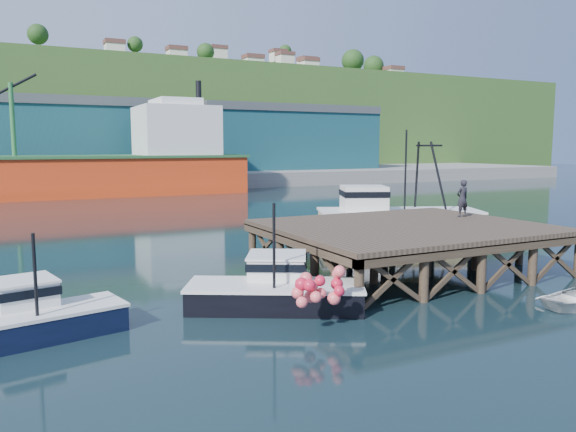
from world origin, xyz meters
TOP-DOWN VIEW (x-y plane):
  - ground at (0.00, 0.00)m, footprint 300.00×300.00m
  - wharf at (5.50, -0.19)m, footprint 12.00×10.00m
  - far_quay at (0.00, 70.00)m, footprint 160.00×40.00m
  - warehouse_mid at (0.00, 65.00)m, footprint 28.00×16.00m
  - warehouse_right at (30.00, 65.00)m, footprint 30.00×16.00m
  - cargo_ship at (-8.46, 48.00)m, footprint 55.50×10.00m
  - hillside at (0.00, 100.00)m, footprint 220.00×50.00m
  - boat_navy at (-10.43, -2.49)m, footprint 5.50×3.40m
  - boat_black at (-2.48, -2.83)m, footprint 6.53×5.57m
  - trawler at (10.94, 7.84)m, footprint 10.66×7.35m
  - dockworker at (9.83, 0.97)m, footprint 0.69×0.45m

SIDE VIEW (x-z plane):
  - ground at x=0.00m, z-range 0.00..0.00m
  - boat_navy at x=-10.43m, z-range -0.98..2.29m
  - boat_black at x=-2.48m, z-range -1.21..2.62m
  - far_quay at x=0.00m, z-range 0.00..2.00m
  - trawler at x=10.94m, z-range -1.98..4.76m
  - wharf at x=5.50m, z-range 0.63..3.25m
  - dockworker at x=9.83m, z-range 2.12..4.02m
  - cargo_ship at x=-8.46m, z-range -3.56..10.19m
  - warehouse_mid at x=0.00m, z-range 2.00..11.00m
  - warehouse_right at x=30.00m, z-range 2.00..11.00m
  - hillside at x=0.00m, z-range 0.00..22.00m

